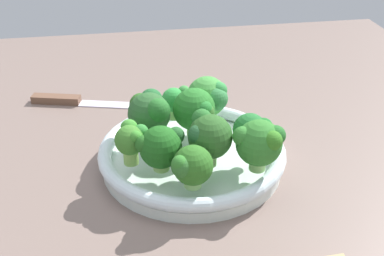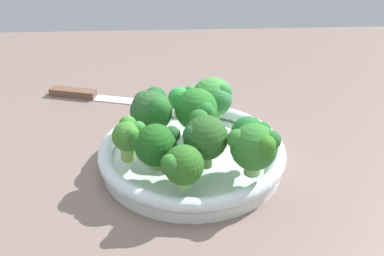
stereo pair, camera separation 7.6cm
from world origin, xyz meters
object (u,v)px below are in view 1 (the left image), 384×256
Objects in this scene: broccoli_floret_3 at (260,143)px; broccoli_floret_2 at (131,139)px; broccoli_floret_0 at (209,97)px; bowl at (192,155)px; broccoli_floret_8 at (161,147)px; broccoli_floret_6 at (149,111)px; broccoli_floret_5 at (177,100)px; knife at (80,101)px; broccoli_floret_7 at (190,166)px; broccoli_floret_1 at (253,131)px; broccoli_floret_4 at (209,135)px; broccoli_floret_9 at (195,110)px.

broccoli_floret_2 is at bearing -15.40° from broccoli_floret_3.
bowl is at bearing 59.12° from broccoli_floret_0.
broccoli_floret_6 is at bearing -85.55° from broccoli_floret_8.
broccoli_floret_5 is 0.21× the size of knife.
broccoli_floret_5 is 19.96cm from broccoli_floret_7.
broccoli_floret_2 is (17.95, -0.82, -0.15)cm from broccoli_floret_1.
broccoli_floret_7 is at bearing 87.34° from broccoli_floret_5.
broccoli_floret_6 is (6.19, -3.40, 6.61)cm from bowl.
broccoli_floret_4 is 0.31× the size of knife.
broccoli_floret_0 is 1.13× the size of broccoli_floret_8.
broccoli_floret_1 reaches higher than bowl.
broccoli_floret_5 is at bearing -123.82° from broccoli_floret_2.
bowl is 5.23× the size of broccoli_floret_5.
broccoli_floret_9 is (0.45, -8.43, -0.36)cm from broccoli_floret_4.
broccoli_floret_3 is 13.23cm from broccoli_floret_9.
broccoli_floret_1 reaches higher than broccoli_floret_2.
broccoli_floret_3 is at bearing 128.82° from knife.
bowl is 3.80× the size of broccoli_floret_3.
broccoli_floret_5 is at bearing -79.96° from broccoli_floret_4.
broccoli_floret_1 is 1.17× the size of broccoli_floret_5.
bowl is 10.63cm from broccoli_floret_5.
broccoli_floret_5 is at bearing -27.10° from broccoli_floret_0.
broccoli_floret_8 reaches higher than broccoli_floret_2.
broccoli_floret_5 is 7.72cm from broccoli_floret_6.
broccoli_floret_1 is 0.83× the size of broccoli_floret_9.
broccoli_floret_3 is 0.96× the size of broccoli_floret_4.
bowl is 10.12cm from broccoli_floret_0.
broccoli_floret_9 is (-6.49, -8.61, 0.82)cm from broccoli_floret_8.
broccoli_floret_4 reaches higher than broccoli_floret_1.
broccoli_floret_0 is at bearing -127.29° from broccoli_floret_8.
broccoli_floret_5 is at bearing -61.51° from broccoli_floret_3.
broccoli_floret_7 is (2.07, 10.84, 5.41)cm from bowl.
broccoli_floret_0 reaches higher than broccoli_floret_8.
broccoli_floret_6 reaches higher than bowl.
broccoli_floret_1 is (-8.46, 4.18, 6.04)cm from bowl.
broccoli_floret_7 is (5.97, 17.36, -1.27)cm from broccoli_floret_0.
broccoli_floret_1 is at bearing -173.41° from broccoli_floret_8.
broccoli_floret_0 is 15.51cm from broccoli_floret_8.
knife is at bearing -42.49° from broccoli_floret_5.
broccoli_floret_9 is at bearing -56.73° from broccoli_floret_3.
broccoli_floret_4 is at bearing 11.56° from broccoli_floret_1.
bowl is at bearing -26.32° from broccoli_floret_1.
broccoli_floret_1 is at bearing 132.71° from knife.
broccoli_floret_0 is 30.06cm from knife.
broccoli_floret_5 is (1.14, -9.10, 5.37)cm from bowl.
knife is at bearing -67.15° from broccoli_floret_8.
broccoli_floret_2 is 0.77× the size of broccoli_floret_6.
broccoli_floret_8 is at bearing 112.85° from knife.
broccoli_floret_2 is 0.78× the size of broccoli_floret_9.
broccoli_floret_6 is 1.12× the size of broccoli_floret_8.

